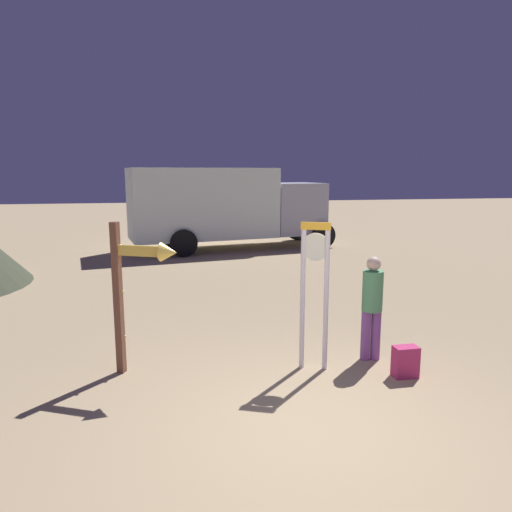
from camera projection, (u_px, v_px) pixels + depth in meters
name	position (u px, v px, depth m)	size (l,w,h in m)	color
ground_plane	(311.00, 432.00, 5.08)	(80.00, 80.00, 0.00)	tan
standing_clock	(315.00, 281.00, 6.53)	(0.41, 0.24, 2.09)	silver
arrow_sign	(138.00, 277.00, 6.29)	(0.92, 0.57, 2.11)	brown
person_near_clock	(372.00, 303.00, 6.91)	(0.30, 0.30, 1.56)	#7C4792
backpack	(405.00, 362.00, 6.43)	(0.33, 0.24, 0.43)	#B82D61
box_truck_near	(225.00, 205.00, 16.97)	(7.50, 3.44, 2.90)	white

